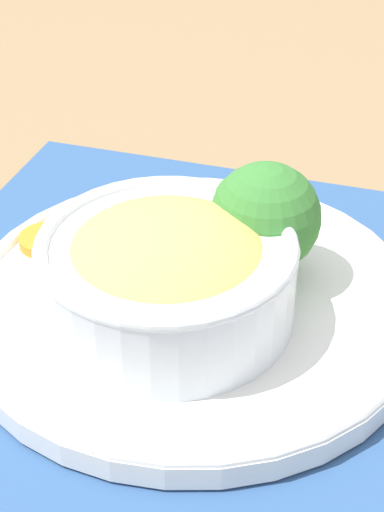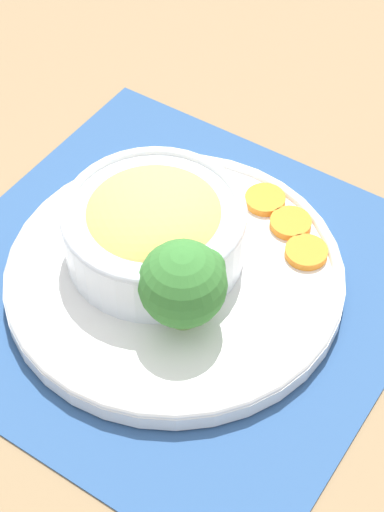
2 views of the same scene
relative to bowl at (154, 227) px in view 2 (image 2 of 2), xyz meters
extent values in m
plane|color=#8C704C|center=(0.01, 0.03, -0.05)|extent=(4.00, 4.00, 0.00)
cube|color=#2D5184|center=(0.01, 0.03, -0.05)|extent=(0.41, 0.42, 0.00)
cylinder|color=white|center=(0.01, 0.03, -0.04)|extent=(0.30, 0.30, 0.02)
torus|color=white|center=(0.01, 0.03, -0.03)|extent=(0.30, 0.30, 0.01)
cylinder|color=silver|center=(0.00, 0.00, -0.01)|extent=(0.16, 0.16, 0.05)
torus|color=silver|center=(0.00, 0.00, 0.02)|extent=(0.16, 0.16, 0.01)
ellipsoid|color=#E0B75B|center=(0.00, 0.00, 0.01)|extent=(0.13, 0.13, 0.06)
cylinder|color=#759E51|center=(0.05, 0.06, -0.03)|extent=(0.03, 0.03, 0.02)
sphere|color=#387A33|center=(0.05, 0.06, 0.01)|extent=(0.07, 0.07, 0.07)
sphere|color=#387A33|center=(0.03, 0.07, 0.02)|extent=(0.03, 0.03, 0.03)
sphere|color=#387A33|center=(0.07, 0.05, 0.02)|extent=(0.03, 0.03, 0.03)
cylinder|color=orange|center=(-0.07, 0.12, -0.03)|extent=(0.04, 0.04, 0.01)
cylinder|color=orange|center=(-0.10, 0.09, -0.03)|extent=(0.04, 0.04, 0.01)
cylinder|color=orange|center=(-0.11, 0.05, -0.03)|extent=(0.04, 0.04, 0.01)
camera|label=1|loc=(0.14, -0.41, 0.31)|focal=60.00mm
camera|label=2|loc=(0.41, 0.30, 0.55)|focal=60.00mm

